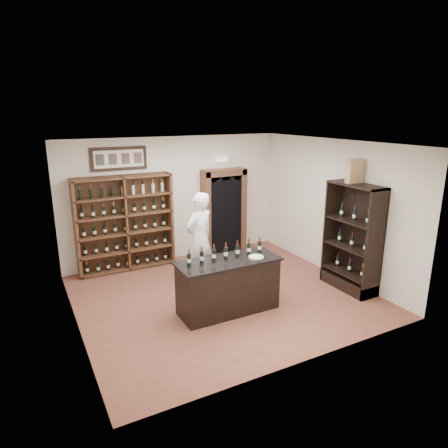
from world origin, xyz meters
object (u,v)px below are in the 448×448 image
(counter_bottle_0, at_px, (189,259))
(shopkeeper, at_px, (200,238))
(side_cabinet, at_px, (352,254))
(wine_crate, at_px, (355,171))
(tasting_counter, at_px, (228,286))
(wine_shelf, at_px, (125,223))

(counter_bottle_0, bearing_deg, shopkeeper, 58.93)
(counter_bottle_0, distance_m, side_cabinet, 3.49)
(counter_bottle_0, bearing_deg, side_cabinet, -6.50)
(shopkeeper, bearing_deg, side_cabinet, 125.67)
(counter_bottle_0, distance_m, wine_crate, 3.68)
(wine_crate, bearing_deg, shopkeeper, 153.19)
(wine_crate, bearing_deg, tasting_counter, -179.14)
(wine_shelf, height_order, tasting_counter, wine_shelf)
(side_cabinet, bearing_deg, counter_bottle_0, 173.50)
(counter_bottle_0, distance_m, shopkeeper, 1.56)
(shopkeeper, bearing_deg, wine_shelf, -72.92)
(counter_bottle_0, height_order, side_cabinet, side_cabinet)
(wine_shelf, distance_m, side_cabinet, 5.02)
(counter_bottle_0, height_order, shopkeeper, shopkeeper)
(wine_shelf, xyz_separation_m, counter_bottle_0, (0.38, -2.84, 0.01))
(tasting_counter, bearing_deg, side_cabinet, -6.28)
(wine_shelf, height_order, wine_crate, wine_crate)
(tasting_counter, bearing_deg, wine_shelf, 110.56)
(tasting_counter, distance_m, side_cabinet, 2.75)
(counter_bottle_0, bearing_deg, tasting_counter, -7.30)
(counter_bottle_0, relative_size, wine_crate, 0.64)
(wine_shelf, relative_size, shopkeeper, 1.12)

